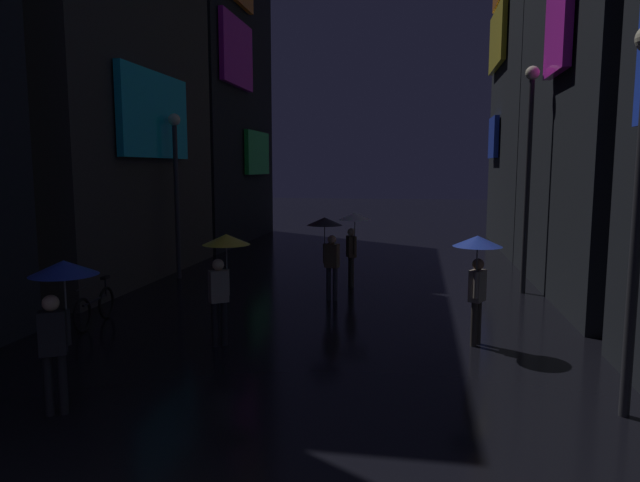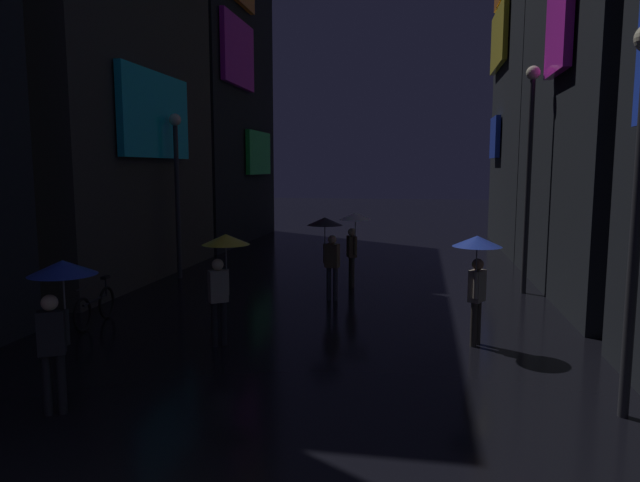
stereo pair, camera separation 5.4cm
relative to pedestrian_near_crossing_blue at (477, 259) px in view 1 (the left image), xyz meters
name	(u,v)px [view 1 (the left image)]	position (x,y,z in m)	size (l,w,h in m)	color
building_left_mid	(91,30)	(-10.77, 5.35, 5.72)	(4.25, 8.70, 14.79)	#33302D
building_left_far	(204,78)	(-10.76, 14.37, 5.73)	(4.25, 8.77, 14.78)	black
building_right_far	(556,57)	(4.21, 14.11, 6.10)	(4.25, 8.21, 15.53)	black
pedestrian_near_crossing_blue	(477,259)	(0.00, 0.00, 0.00)	(0.90, 0.90, 2.12)	#38332D
pedestrian_far_right_clear	(354,229)	(-2.87, 4.98, 0.00)	(0.90, 0.90, 2.12)	#38332D
pedestrian_midstreet_centre_black	(327,235)	(-3.35, 3.32, 0.00)	(0.90, 0.90, 2.12)	#2D2D38
pedestrian_foreground_left_yellow	(224,258)	(-4.67, -0.66, 0.00)	(0.90, 0.90, 2.12)	black
pedestrian_midstreet_left_blue	(60,294)	(-5.81, -3.95, 0.00)	(0.90, 0.90, 2.12)	black
bicycle_parked_at_storefront	(95,307)	(-7.88, 0.18, -1.28)	(0.24, 1.82, 0.96)	black
streetlamp_left_far	(176,175)	(-8.28, 5.42, 1.47)	(0.36, 0.36, 4.95)	#2D2D33
streetlamp_right_far	(529,155)	(1.72, 5.05, 2.02)	(0.36, 0.36, 5.95)	#2D2D33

